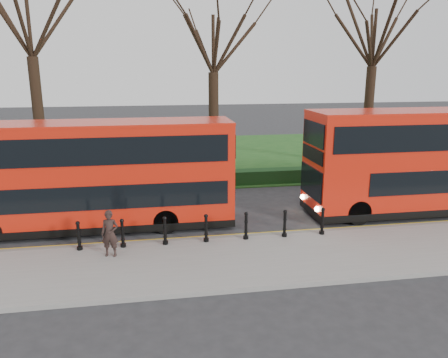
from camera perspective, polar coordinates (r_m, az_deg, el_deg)
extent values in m
plane|color=#28282B|center=(17.44, -3.07, -6.92)|extent=(120.00, 120.00, 0.00)
cube|color=gray|center=(14.68, -1.70, -10.86)|extent=(60.00, 4.00, 0.15)
cube|color=slate|center=(16.49, -2.67, -7.93)|extent=(60.00, 0.25, 0.16)
cube|color=#1A4918|center=(31.83, -6.20, 2.89)|extent=(60.00, 18.00, 0.06)
cube|color=black|center=(23.78, -4.98, -0.11)|extent=(60.00, 0.90, 0.80)
cube|color=yellow|center=(16.80, -2.79, -7.76)|extent=(60.00, 0.10, 0.01)
cube|color=yellow|center=(16.98, -2.87, -7.51)|extent=(60.00, 0.10, 0.01)
cylinder|color=black|center=(27.03, -23.01, 7.14)|extent=(0.60, 0.60, 6.90)
cylinder|color=black|center=(26.63, -1.36, 7.25)|extent=(0.60, 0.60, 6.05)
cylinder|color=black|center=(29.73, 18.26, 7.63)|extent=(0.60, 0.60, 6.39)
cylinder|color=black|center=(16.07, -18.44, -7.10)|extent=(0.15, 0.15, 1.00)
cylinder|color=black|center=(15.90, -13.11, -6.96)|extent=(0.15, 0.15, 1.00)
cylinder|color=black|center=(15.86, -7.72, -6.75)|extent=(0.15, 0.15, 1.00)
cylinder|color=black|center=(15.96, -2.35, -6.48)|extent=(0.15, 0.15, 1.00)
cylinder|color=black|center=(16.20, 2.89, -6.17)|extent=(0.15, 0.15, 1.00)
cylinder|color=black|center=(16.57, 7.94, -5.81)|extent=(0.15, 0.15, 1.00)
cylinder|color=black|center=(17.06, 12.72, -5.44)|extent=(0.15, 0.15, 1.00)
cube|color=red|center=(17.94, -16.37, 0.85)|extent=(10.72, 2.44, 3.95)
cube|color=black|center=(18.50, -15.93, -5.25)|extent=(10.74, 2.46, 0.29)
cube|color=black|center=(16.85, -14.03, -2.34)|extent=(8.58, 0.04, 0.93)
cube|color=black|center=(16.53, -17.09, 3.40)|extent=(10.14, 0.04, 1.02)
cylinder|color=black|center=(20.23, -26.43, -3.96)|extent=(0.97, 0.29, 0.97)
cylinder|color=black|center=(17.30, -7.61, -5.50)|extent=(0.97, 0.29, 0.97)
cylinder|color=black|center=(19.33, -7.86, -3.36)|extent=(0.97, 0.29, 0.97)
cube|color=red|center=(21.45, 25.87, 2.53)|extent=(11.38, 2.59, 4.19)
cube|color=black|center=(21.94, 25.26, -2.96)|extent=(11.40, 2.61, 0.31)
cube|color=black|center=(18.67, 11.50, 3.18)|extent=(0.06, 2.28, 0.57)
cylinder|color=black|center=(18.91, 17.14, -4.19)|extent=(1.03, 0.31, 1.03)
cylinder|color=black|center=(20.87, 14.38, -2.26)|extent=(1.03, 0.31, 1.03)
imported|color=black|center=(15.17, -14.68, -6.91)|extent=(0.64, 0.48, 1.60)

